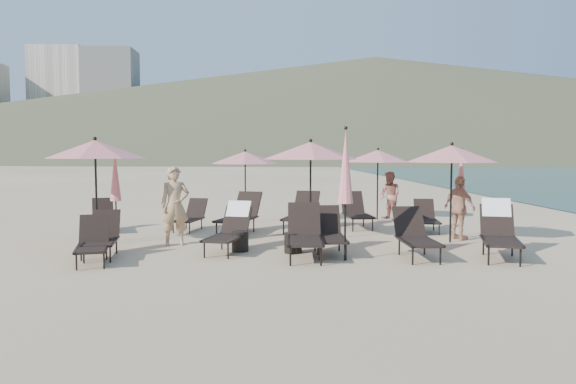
{
  "coord_description": "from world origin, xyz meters",
  "views": [
    {
      "loc": [
        -0.87,
        -11.35,
        2.14
      ],
      "look_at": [
        -0.28,
        3.5,
        1.1
      ],
      "focal_mm": 35.0,
      "sensor_mm": 36.0,
      "label": 1
    }
  ],
  "objects_px": {
    "lounger_2": "(230,228)",
    "lounger_1": "(93,242)",
    "umbrella_open_2": "(452,154)",
    "lounger_3": "(305,233)",
    "lounger_10": "(356,211)",
    "lounger_8": "(240,214)",
    "lounger_7": "(191,216)",
    "side_table_1": "(293,243)",
    "umbrella_open_0": "(95,149)",
    "lounger_9": "(302,213)",
    "umbrella_closed_1": "(461,175)",
    "lounger_12": "(499,230)",
    "umbrella_open_1": "(311,151)",
    "lounger_6": "(103,216)",
    "beachgoer_a": "(175,206)",
    "lounger_0": "(102,236)",
    "umbrella_closed_0": "(346,167)",
    "beachgoer_b": "(390,196)",
    "lounger_11": "(426,217)",
    "side_table_0": "(240,241)",
    "umbrella_open_4": "(378,156)",
    "beachgoer_c": "(460,208)",
    "lounger_5": "(415,235)",
    "lounger_4": "(328,232)",
    "umbrella_closed_2": "(115,176)",
    "umbrella_open_3": "(245,158)"
  },
  "relations": [
    {
      "from": "umbrella_closed_1",
      "to": "beachgoer_b",
      "type": "xyz_separation_m",
      "value": [
        -1.05,
        3.52,
        -0.8
      ]
    },
    {
      "from": "beachgoer_a",
      "to": "lounger_6",
      "type": "bearing_deg",
      "value": 119.46
    },
    {
      "from": "lounger_4",
      "to": "umbrella_open_1",
      "type": "bearing_deg",
      "value": 98.52
    },
    {
      "from": "lounger_12",
      "to": "umbrella_open_1",
      "type": "bearing_deg",
      "value": 165.27
    },
    {
      "from": "lounger_6",
      "to": "side_table_0",
      "type": "height_order",
      "value": "lounger_6"
    },
    {
      "from": "lounger_2",
      "to": "umbrella_open_2",
      "type": "xyz_separation_m",
      "value": [
        5.18,
        1.01,
        1.61
      ]
    },
    {
      "from": "beachgoer_a",
      "to": "side_table_0",
      "type": "bearing_deg",
      "value": -44.77
    },
    {
      "from": "umbrella_closed_1",
      "to": "side_table_1",
      "type": "relative_size",
      "value": 5.2
    },
    {
      "from": "lounger_8",
      "to": "umbrella_open_2",
      "type": "height_order",
      "value": "umbrella_open_2"
    },
    {
      "from": "lounger_6",
      "to": "lounger_7",
      "type": "distance_m",
      "value": 2.36
    },
    {
      "from": "umbrella_open_1",
      "to": "beachgoer_a",
      "type": "relative_size",
      "value": 1.35
    },
    {
      "from": "lounger_0",
      "to": "umbrella_open_4",
      "type": "bearing_deg",
      "value": 33.44
    },
    {
      "from": "lounger_2",
      "to": "lounger_1",
      "type": "bearing_deg",
      "value": -140.15
    },
    {
      "from": "side_table_1",
      "to": "lounger_11",
      "type": "bearing_deg",
      "value": 39.46
    },
    {
      "from": "side_table_1",
      "to": "beachgoer_c",
      "type": "bearing_deg",
      "value": 22.02
    },
    {
      "from": "lounger_9",
      "to": "umbrella_open_0",
      "type": "xyz_separation_m",
      "value": [
        -4.91,
        -2.22,
        1.73
      ]
    },
    {
      "from": "umbrella_open_3",
      "to": "umbrella_closed_2",
      "type": "xyz_separation_m",
      "value": [
        -3.01,
        -3.56,
        -0.4
      ]
    },
    {
      "from": "lounger_0",
      "to": "umbrella_closed_1",
      "type": "distance_m",
      "value": 8.86
    },
    {
      "from": "lounger_0",
      "to": "umbrella_open_1",
      "type": "relative_size",
      "value": 0.66
    },
    {
      "from": "lounger_1",
      "to": "lounger_7",
      "type": "bearing_deg",
      "value": 61.14
    },
    {
      "from": "lounger_3",
      "to": "lounger_9",
      "type": "bearing_deg",
      "value": 89.77
    },
    {
      "from": "lounger_7",
      "to": "side_table_1",
      "type": "bearing_deg",
      "value": -40.33
    },
    {
      "from": "lounger_5",
      "to": "umbrella_open_0",
      "type": "bearing_deg",
      "value": 165.23
    },
    {
      "from": "lounger_5",
      "to": "umbrella_open_0",
      "type": "height_order",
      "value": "umbrella_open_0"
    },
    {
      "from": "umbrella_closed_2",
      "to": "lounger_4",
      "type": "bearing_deg",
      "value": -21.0
    },
    {
      "from": "side_table_1",
      "to": "beachgoer_b",
      "type": "distance_m",
      "value": 6.79
    },
    {
      "from": "side_table_1",
      "to": "lounger_0",
      "type": "bearing_deg",
      "value": -177.0
    },
    {
      "from": "lounger_7",
      "to": "lounger_11",
      "type": "height_order",
      "value": "lounger_11"
    },
    {
      "from": "lounger_11",
      "to": "umbrella_closed_0",
      "type": "relative_size",
      "value": 0.58
    },
    {
      "from": "lounger_6",
      "to": "beachgoer_a",
      "type": "distance_m",
      "value": 3.41
    },
    {
      "from": "umbrella_open_0",
      "to": "umbrella_closed_1",
      "type": "distance_m",
      "value": 9.03
    },
    {
      "from": "lounger_4",
      "to": "umbrella_closed_2",
      "type": "height_order",
      "value": "umbrella_closed_2"
    },
    {
      "from": "umbrella_closed_2",
      "to": "beachgoer_c",
      "type": "height_order",
      "value": "umbrella_closed_2"
    },
    {
      "from": "side_table_1",
      "to": "umbrella_open_4",
      "type": "bearing_deg",
      "value": 63.09
    },
    {
      "from": "lounger_0",
      "to": "umbrella_open_2",
      "type": "xyz_separation_m",
      "value": [
        7.79,
        1.48,
        1.69
      ]
    },
    {
      "from": "umbrella_closed_0",
      "to": "beachgoer_b",
      "type": "relative_size",
      "value": 1.73
    },
    {
      "from": "lounger_5",
      "to": "umbrella_open_0",
      "type": "distance_m",
      "value": 7.43
    },
    {
      "from": "lounger_3",
      "to": "lounger_8",
      "type": "relative_size",
      "value": 0.95
    },
    {
      "from": "lounger_12",
      "to": "side_table_1",
      "type": "bearing_deg",
      "value": -171.95
    },
    {
      "from": "lounger_7",
      "to": "beachgoer_b",
      "type": "xyz_separation_m",
      "value": [
        6.05,
        2.16,
        0.38
      ]
    },
    {
      "from": "lounger_8",
      "to": "beachgoer_b",
      "type": "distance_m",
      "value": 5.42
    },
    {
      "from": "lounger_12",
      "to": "umbrella_open_4",
      "type": "relative_size",
      "value": 0.86
    },
    {
      "from": "lounger_7",
      "to": "umbrella_open_4",
      "type": "bearing_deg",
      "value": 35.19
    },
    {
      "from": "lounger_8",
      "to": "umbrella_open_0",
      "type": "height_order",
      "value": "umbrella_open_0"
    },
    {
      "from": "lounger_1",
      "to": "umbrella_open_0",
      "type": "relative_size",
      "value": 0.64
    },
    {
      "from": "lounger_0",
      "to": "beachgoer_a",
      "type": "xyz_separation_m",
      "value": [
        1.28,
        1.33,
        0.49
      ]
    },
    {
      "from": "lounger_3",
      "to": "lounger_10",
      "type": "height_order",
      "value": "lounger_3"
    },
    {
      "from": "umbrella_open_4",
      "to": "beachgoer_c",
      "type": "relative_size",
      "value": 1.46
    },
    {
      "from": "lounger_2",
      "to": "lounger_5",
      "type": "bearing_deg",
      "value": 3.56
    },
    {
      "from": "beachgoer_a",
      "to": "beachgoer_b",
      "type": "distance_m",
      "value": 7.7
    }
  ]
}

